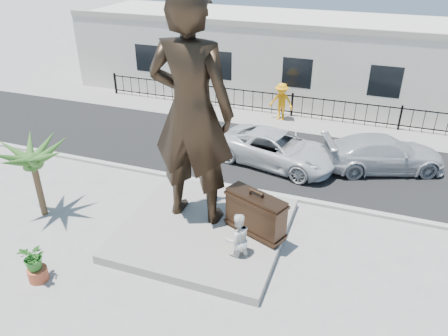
{
  "coord_description": "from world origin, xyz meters",
  "views": [
    {
      "loc": [
        4.11,
        -9.39,
        8.9
      ],
      "look_at": [
        0.0,
        2.0,
        2.3
      ],
      "focal_mm": 35.0,
      "sensor_mm": 36.0,
      "label": 1
    }
  ],
  "objects_px": {
    "tourist": "(237,239)",
    "statue": "(192,112)",
    "car_white": "(277,149)",
    "suitcase": "(256,214)"
  },
  "relations": [
    {
      "from": "suitcase",
      "to": "tourist",
      "type": "distance_m",
      "value": 1.24
    },
    {
      "from": "suitcase",
      "to": "car_white",
      "type": "distance_m",
      "value": 5.44
    },
    {
      "from": "suitcase",
      "to": "car_white",
      "type": "bearing_deg",
      "value": 118.7
    },
    {
      "from": "statue",
      "to": "suitcase",
      "type": "distance_m",
      "value": 3.77
    },
    {
      "from": "statue",
      "to": "tourist",
      "type": "height_order",
      "value": "statue"
    },
    {
      "from": "suitcase",
      "to": "tourist",
      "type": "height_order",
      "value": "suitcase"
    },
    {
      "from": "statue",
      "to": "car_white",
      "type": "relative_size",
      "value": 1.44
    },
    {
      "from": "statue",
      "to": "suitcase",
      "type": "xyz_separation_m",
      "value": [
        2.23,
        -0.32,
        -3.02
      ]
    },
    {
      "from": "tourist",
      "to": "statue",
      "type": "bearing_deg",
      "value": -75.05
    },
    {
      "from": "statue",
      "to": "car_white",
      "type": "height_order",
      "value": "statue"
    }
  ]
}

